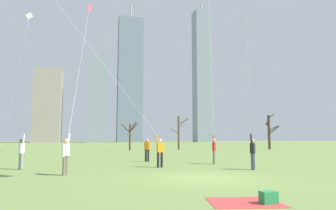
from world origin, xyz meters
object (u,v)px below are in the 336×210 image
Objects in this scene: distant_kite_drifting_left_white at (27,28)px; bystander_watching_nearby at (147,149)px; kite_flyer_far_back_green at (250,91)px; kite_flyer_midfield_center_orange at (128,107)px; bare_tree_center at (269,131)px; kite_flyer_midfield_right_yellow at (212,83)px; kite_flyer_foreground_right_pink at (71,124)px; bare_tree_leftmost at (179,132)px; picnic_spot at (258,200)px; kite_flyer_midfield_left_red at (54,112)px; bare_tree_left_of_center at (130,134)px.

bystander_watching_nearby is at bearing -59.70° from distant_kite_drifting_left_white.
distant_kite_drifting_left_white is at bearing 118.76° from kite_flyer_far_back_green.
distant_kite_drifting_left_white is at bearing 112.43° from kite_flyer_midfield_center_orange.
kite_flyer_midfield_center_orange is at bearing -135.26° from bare_tree_center.
bare_tree_center is (25.20, 24.98, -0.62)m from kite_flyer_midfield_center_orange.
kite_flyer_midfield_right_yellow is 1.13× the size of distant_kite_drifting_left_white.
bystander_watching_nearby is at bearing 49.41° from kite_flyer_foreground_right_pink.
kite_flyer_foreground_right_pink is at bearing -116.25° from bare_tree_leftmost.
bare_tree_center is at bearing 56.76° from picnic_spot.
kite_flyer_midfield_left_red is 8.35× the size of bystander_watching_nearby.
bare_tree_center reaches higher than bare_tree_leftmost.
bare_tree_left_of_center is (-2.16, 29.57, -1.76)m from kite_flyer_far_back_green.
kite_flyer_midfield_center_orange is at bearing 26.23° from kite_flyer_foreground_right_pink.
kite_flyer_foreground_right_pink is 1.00× the size of kite_flyer_midfield_left_red.
kite_flyer_midfield_left_red is at bearing 164.28° from kite_flyer_foreground_right_pink.
kite_flyer_far_back_green is 2.91× the size of bare_tree_leftmost.
kite_flyer_foreground_right_pink is 7.77m from bystander_watching_nearby.
kite_flyer_midfield_right_yellow is (6.25, 2.57, 2.15)m from kite_flyer_midfield_center_orange.
kite_flyer_far_back_green is at bearing -61.24° from distant_kite_drifting_left_white.
distant_kite_drifting_left_white is at bearing 120.30° from bystander_watching_nearby.
kite_flyer_far_back_green is (8.66, -2.33, 1.61)m from kite_flyer_foreground_right_pink.
kite_flyer_far_back_green is 9.45m from bystander_watching_nearby.
kite_flyer_midfield_left_red is 0.72× the size of distant_kite_drifting_left_white.
kite_flyer_far_back_green reaches higher than bare_tree_leftmost.
kite_flyer_midfield_left_red is at bearing -161.75° from kite_flyer_midfield_center_orange.
kite_flyer_far_back_green is (5.63, -3.83, 0.54)m from kite_flyer_midfield_center_orange.
distant_kite_drifting_left_white is at bearing -176.86° from bare_tree_leftmost.
kite_flyer_midfield_center_orange is at bearing 18.25° from kite_flyer_midfield_left_red.
kite_flyer_far_back_green is at bearing -85.82° from bare_tree_left_of_center.
kite_flyer_foreground_right_pink is 6.66× the size of picnic_spot.
bare_tree_center reaches higher than picnic_spot.
kite_flyer_midfield_center_orange reaches higher than distant_kite_drifting_left_white.
kite_flyer_far_back_green is at bearing -34.23° from kite_flyer_midfield_center_orange.
distant_kite_drifting_left_white is at bearing 104.14° from kite_flyer_midfield_left_red.
distant_kite_drifting_left_white is 9.26× the size of picnic_spot.
kite_flyer_far_back_green is 2.69× the size of bare_tree_center.
kite_flyer_midfield_right_yellow is 6.61m from bystander_watching_nearby.
distant_kite_drifting_left_white is (-16.32, 29.73, 12.58)m from kite_flyer_far_back_green.
kite_flyer_foreground_right_pink is 38.71m from bare_tree_center.
kite_flyer_midfield_center_orange is (3.04, 1.50, 1.07)m from kite_flyer_foreground_right_pink.
kite_flyer_midfield_left_red is 32.04m from bare_tree_leftmost.
distant_kite_drifting_left_white is 4.68× the size of bare_tree_left_of_center.
bare_tree_center is at bearing 43.15° from kite_flyer_foreground_right_pink.
kite_flyer_midfield_right_yellow is at bearing -101.09° from bare_tree_leftmost.
bare_tree_left_of_center is (3.47, 25.74, -1.22)m from kite_flyer_midfield_center_orange.
kite_flyer_foreground_right_pink is at bearing 164.92° from kite_flyer_far_back_green.
kite_flyer_far_back_green is 36.17m from distant_kite_drifting_left_white.
kite_flyer_midfield_left_red is at bearing -136.05° from bystander_watching_nearby.
kite_flyer_midfield_center_orange is 29.28m from bare_tree_leftmost.
kite_flyer_midfield_center_orange is 35.49m from bare_tree_center.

